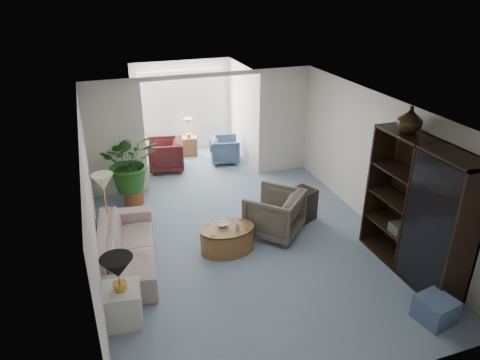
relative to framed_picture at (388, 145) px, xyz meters
name	(u,v)px	position (x,y,z in m)	size (l,w,h in m)	color
floor	(251,251)	(-2.46, 0.10, -1.70)	(6.00, 6.00, 0.00)	#8497AF
sunroom_floor	(195,164)	(-2.46, 4.20, -1.70)	(2.60, 2.60, 0.00)	#8497AF
back_pier_left	(116,140)	(-4.36, 3.10, -0.45)	(1.20, 0.12, 2.50)	silver
back_pier_right	(283,122)	(-0.56, 3.10, -0.45)	(1.20, 0.12, 2.50)	silver
back_header	(202,75)	(-2.46, 3.10, 0.75)	(2.60, 0.12, 0.10)	silver
window_pane	(183,99)	(-2.46, 5.28, -0.30)	(2.20, 0.02, 1.50)	white
window_blinds	(183,100)	(-2.46, 5.25, -0.30)	(2.20, 0.02, 1.50)	white
framed_picture	(388,145)	(0.00, 0.00, 0.00)	(0.04, 0.50, 0.40)	#C0AF99
sofa	(127,247)	(-4.52, 0.43, -1.37)	(2.27, 0.89, 0.66)	beige
end_table	(123,305)	(-4.72, -0.92, -1.42)	(0.50, 0.50, 0.55)	silver
table_lamp	(117,268)	(-4.72, -0.92, -0.80)	(0.44, 0.44, 0.30)	black
floor_lamp	(103,182)	(-4.74, 1.06, -0.45)	(0.36, 0.36, 0.28)	#F4EBC2
coffee_table	(227,239)	(-2.84, 0.26, -1.47)	(0.95, 0.95, 0.45)	#955F36
coffee_bowl	(223,224)	(-2.89, 0.36, -1.22)	(0.21, 0.21, 0.05)	white
coffee_cup	(237,227)	(-2.69, 0.16, -1.21)	(0.09, 0.09, 0.09)	#B8B5A1
wingback_chair	(274,213)	(-1.87, 0.51, -1.28)	(0.90, 0.93, 0.84)	#5D574A
side_table_dark	(301,205)	(-1.17, 0.81, -1.39)	(0.52, 0.42, 0.62)	black
entertainment_cabinet	(418,210)	(-0.23, -1.20, -0.60)	(0.53, 1.97, 2.19)	black
cabinet_urn	(410,119)	(-0.23, -0.70, 0.69)	(0.38, 0.38, 0.40)	#312010
ottoman	(435,309)	(-0.65, -2.31, -1.52)	(0.46, 0.46, 0.37)	slate
plant_pot	(134,196)	(-4.16, 2.56, -1.54)	(0.40, 0.40, 0.32)	brown
house_plant	(130,162)	(-4.16, 2.56, -0.75)	(1.13, 0.98, 1.26)	#25591E
sunroom_chair_blue	(225,150)	(-1.69, 4.09, -1.38)	(0.69, 0.71, 0.65)	slate
sunroom_chair_maroon	(166,155)	(-3.19, 4.09, -1.32)	(0.82, 0.84, 0.76)	#551E1D
sunroom_table	(189,146)	(-2.44, 4.84, -1.45)	(0.41, 0.32, 0.50)	#955F36
shelf_clutter	(423,226)	(-0.28, -1.43, -0.76)	(0.30, 1.08, 1.06)	#3D3937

